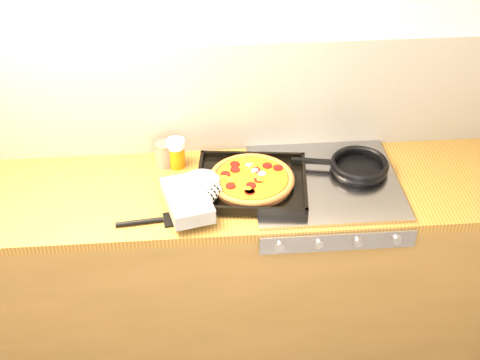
{
  "coord_description": "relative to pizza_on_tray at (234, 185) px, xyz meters",
  "views": [
    {
      "loc": [
        -0.07,
        -1.07,
        2.54
      ],
      "look_at": [
        0.1,
        1.08,
        0.95
      ],
      "focal_mm": 50.0,
      "sensor_mm": 36.0,
      "label": 1
    }
  ],
  "objects": [
    {
      "name": "room_shell",
      "position": [
        -0.07,
        0.33,
        0.2
      ],
      "size": [
        3.2,
        3.2,
        3.2
      ],
      "color": "white",
      "rests_on": "ground"
    },
    {
      "name": "counter_run",
      "position": [
        -0.07,
        0.04,
        -0.5
      ],
      "size": [
        3.2,
        0.62,
        0.9
      ],
      "color": "brown",
      "rests_on": "ground"
    },
    {
      "name": "stovetop",
      "position": [
        0.38,
        0.04,
        -0.04
      ],
      "size": [
        0.6,
        0.56,
        0.02
      ],
      "primitive_type": "cube",
      "color": "#9E9FA4",
      "rests_on": "counter_run"
    },
    {
      "name": "pizza_on_tray",
      "position": [
        0.0,
        0.0,
        0.0
      ],
      "size": [
        0.61,
        0.5,
        0.08
      ],
      "color": "black",
      "rests_on": "stovetop"
    },
    {
      "name": "frying_pan",
      "position": [
        0.53,
        0.1,
        -0.01
      ],
      "size": [
        0.42,
        0.29,
        0.04
      ],
      "color": "black",
      "rests_on": "stovetop"
    },
    {
      "name": "tomato_can",
      "position": [
        -0.28,
        0.22,
        0.01
      ],
      "size": [
        0.09,
        0.09,
        0.11
      ],
      "color": "maroon",
      "rests_on": "counter_run"
    },
    {
      "name": "juice_glass",
      "position": [
        -0.23,
        0.21,
        0.02
      ],
      "size": [
        0.08,
        0.08,
        0.13
      ],
      "color": "orange",
      "rests_on": "counter_run"
    },
    {
      "name": "wooden_spoon",
      "position": [
        0.02,
        0.19,
        -0.04
      ],
      "size": [
        0.3,
        0.08,
        0.02
      ],
      "color": "#A27144",
      "rests_on": "counter_run"
    },
    {
      "name": "black_spatula",
      "position": [
        -0.31,
        -0.15,
        -0.04
      ],
      "size": [
        0.29,
        0.1,
        0.02
      ],
      "color": "black",
      "rests_on": "counter_run"
    }
  ]
}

